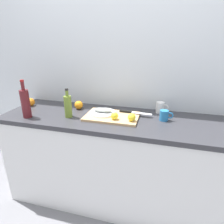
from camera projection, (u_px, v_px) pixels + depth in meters
ground_plane at (114, 198)px, 1.99m from camera, size 12.00×12.00×0.00m
back_wall at (122, 71)px, 1.84m from camera, size 3.20×0.05×2.50m
kitchen_counter at (114, 161)px, 1.83m from camera, size 2.00×0.60×0.90m
cutting_board at (112, 116)px, 1.67m from camera, size 0.46×0.30×0.02m
white_plate at (103, 113)px, 1.71m from camera, size 0.23×0.23×0.01m
fish_fillet at (103, 110)px, 1.70m from camera, size 0.17×0.07×0.04m
chef_knife at (131, 112)px, 1.71m from camera, size 0.29×0.05×0.02m
lemon_0 at (132, 117)px, 1.54m from camera, size 0.06×0.06×0.06m
lemon_1 at (114, 116)px, 1.57m from camera, size 0.06×0.06×0.06m
olive_oil_bottle at (68, 106)px, 1.65m from camera, size 0.06×0.06×0.25m
wine_bottle at (26, 103)px, 1.64m from camera, size 0.07×0.07×0.33m
coffee_mug_0 at (164, 115)px, 1.60m from camera, size 0.11×0.07×0.09m
coffee_mug_1 at (160, 108)px, 1.76m from camera, size 0.11×0.07×0.10m
orange_0 at (79, 105)px, 1.86m from camera, size 0.08×0.08×0.08m
orange_1 at (31, 102)px, 1.95m from camera, size 0.08×0.08×0.08m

